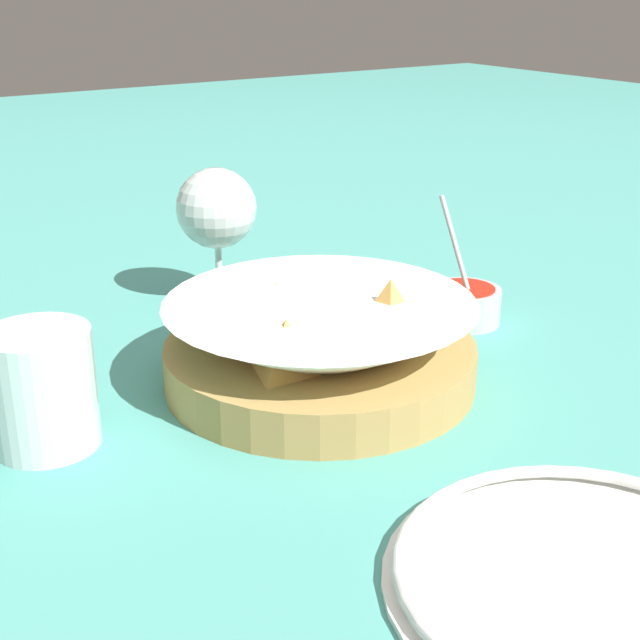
# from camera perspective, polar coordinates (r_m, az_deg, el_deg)

# --- Properties ---
(ground_plane) EXTENTS (4.00, 4.00, 0.00)m
(ground_plane) POSITION_cam_1_polar(r_m,az_deg,el_deg) (0.73, -0.13, -4.96)
(ground_plane) COLOR teal
(food_basket) EXTENTS (0.26, 0.26, 0.09)m
(food_basket) POSITION_cam_1_polar(r_m,az_deg,el_deg) (0.74, 0.00, -1.81)
(food_basket) COLOR #B2894C
(food_basket) RESTS_ON ground_plane
(sauce_cup) EXTENTS (0.08, 0.07, 0.12)m
(sauce_cup) POSITION_cam_1_polar(r_m,az_deg,el_deg) (0.88, 9.20, 1.10)
(sauce_cup) COLOR #B7B7BC
(sauce_cup) RESTS_ON ground_plane
(wine_glass) EXTENTS (0.08, 0.08, 0.14)m
(wine_glass) POSITION_cam_1_polar(r_m,az_deg,el_deg) (0.92, -6.64, 6.85)
(wine_glass) COLOR silver
(wine_glass) RESTS_ON ground_plane
(beer_mug) EXTENTS (0.11, 0.08, 0.09)m
(beer_mug) POSITION_cam_1_polar(r_m,az_deg,el_deg) (0.67, -17.39, -4.42)
(beer_mug) COLOR silver
(beer_mug) RESTS_ON ground_plane
(side_plate) EXTENTS (0.24, 0.24, 0.01)m
(side_plate) POSITION_cam_1_polar(r_m,az_deg,el_deg) (0.54, 17.16, -15.60)
(side_plate) COLOR white
(side_plate) RESTS_ON ground_plane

